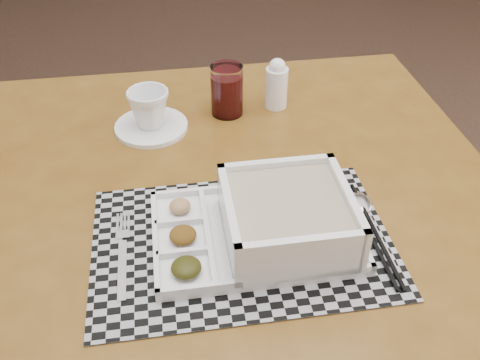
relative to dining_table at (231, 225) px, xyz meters
name	(u,v)px	position (x,y,z in m)	size (l,w,h in m)	color
floor	(247,197)	(0.18, 0.85, -0.66)	(5.00, 5.00, 0.00)	#2F1E17
dining_table	(231,225)	(0.00, 0.00, 0.00)	(0.99, 0.99, 0.74)	#5B3710
placemat	(242,242)	(0.00, -0.12, 0.08)	(0.47, 0.32, 0.00)	#97979E
serving_tray	(277,223)	(0.05, -0.12, 0.11)	(0.32, 0.22, 0.09)	white
fork	(123,251)	(-0.19, -0.12, 0.08)	(0.02, 0.19, 0.00)	silver
spoon	(363,207)	(0.21, -0.08, 0.08)	(0.04, 0.18, 0.01)	silver
chopsticks	(372,233)	(0.21, -0.14, 0.08)	(0.02, 0.24, 0.01)	black
saucer	(151,127)	(-0.13, 0.23, 0.08)	(0.15, 0.15, 0.01)	white
cup	(149,108)	(-0.13, 0.23, 0.12)	(0.08, 0.08, 0.08)	white
juice_glass	(227,92)	(0.03, 0.27, 0.13)	(0.07, 0.07, 0.11)	white
creamer_bottle	(277,84)	(0.14, 0.28, 0.13)	(0.05, 0.05, 0.11)	white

